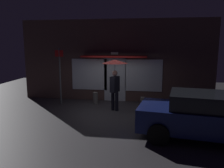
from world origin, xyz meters
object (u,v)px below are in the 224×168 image
at_px(sidewalk_bollard_2, 143,103).
at_px(person_with_umbrella, 115,72).
at_px(parked_car, 211,116).
at_px(sidewalk_bollard, 95,98).
at_px(street_sign_post, 60,73).

bearing_deg(sidewalk_bollard_2, person_with_umbrella, -155.67).
height_order(parked_car, sidewalk_bollard, parked_car).
distance_m(person_with_umbrella, street_sign_post, 2.80).
xyz_separation_m(street_sign_post, sidewalk_bollard_2, (3.94, -0.05, -1.27)).
xyz_separation_m(parked_car, sidewalk_bollard_2, (-2.12, 3.17, -0.49)).
relative_size(street_sign_post, sidewalk_bollard_2, 5.28).
bearing_deg(sidewalk_bollard, person_with_umbrella, -42.16).
relative_size(parked_car, street_sign_post, 1.67).
distance_m(sidewalk_bollard, sidewalk_bollard_2, 2.37).
bearing_deg(street_sign_post, parked_car, -28.01).
bearing_deg(street_sign_post, person_with_umbrella, -12.42).
bearing_deg(person_with_umbrella, sidewalk_bollard, 70.57).
height_order(street_sign_post, sidewalk_bollard, street_sign_post).
bearing_deg(street_sign_post, sidewalk_bollard_2, -0.73).
distance_m(person_with_umbrella, sidewalk_bollard_2, 1.97).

